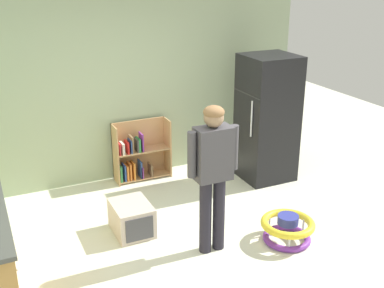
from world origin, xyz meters
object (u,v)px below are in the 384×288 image
object	(u,v)px
baby_walker	(287,228)
pet_carrier	(132,218)
bookshelf	(138,155)
refrigerator	(267,118)
standing_person	(213,167)

from	to	relation	value
baby_walker	pet_carrier	bearing A→B (deg)	148.74
pet_carrier	bookshelf	bearing A→B (deg)	67.87
refrigerator	pet_carrier	world-z (taller)	refrigerator
bookshelf	baby_walker	distance (m)	2.50
refrigerator	standing_person	bearing A→B (deg)	-138.79
bookshelf	pet_carrier	xyz separation A→B (m)	(-0.56, -1.39, -0.18)
standing_person	baby_walker	xyz separation A→B (m)	(0.84, -0.21, -0.83)
standing_person	pet_carrier	xyz separation A→B (m)	(-0.67, 0.71, -0.80)
standing_person	pet_carrier	distance (m)	1.27
refrigerator	standing_person	world-z (taller)	refrigerator
refrigerator	pet_carrier	bearing A→B (deg)	-163.40
pet_carrier	baby_walker	bearing A→B (deg)	-31.26
refrigerator	standing_person	size ratio (longest dim) A/B	1.09
bookshelf	standing_person	xyz separation A→B (m)	(0.11, -2.10, 0.62)
baby_walker	pet_carrier	xyz separation A→B (m)	(-1.51, 0.92, 0.02)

